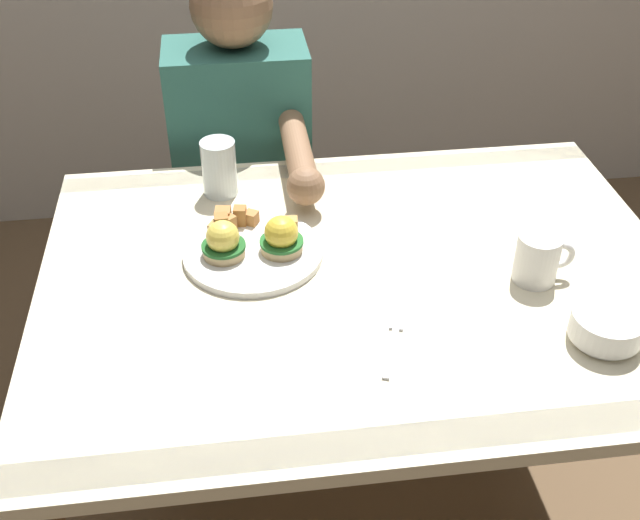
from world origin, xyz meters
TOP-DOWN VIEW (x-y plane):
  - ground_plane at (0.00, 0.00)m, footprint 6.00×6.00m
  - dining_table at (0.00, 0.00)m, footprint 1.20×0.90m
  - eggs_benedict_plate at (-0.20, 0.09)m, footprint 0.27×0.27m
  - fruit_bowl at (0.37, -0.23)m, footprint 0.12×0.12m
  - coffee_mug at (0.31, -0.06)m, footprint 0.11×0.08m
  - fork at (0.02, -0.19)m, footprint 0.07×0.15m
  - water_glass_near at (-0.25, 0.33)m, footprint 0.07×0.07m
  - diner_person at (-0.19, 0.60)m, footprint 0.34×0.54m

SIDE VIEW (x-z plane):
  - ground_plane at x=0.00m, z-range 0.00..0.00m
  - dining_table at x=0.00m, z-range 0.26..1.00m
  - diner_person at x=-0.19m, z-range 0.08..1.22m
  - fork at x=0.02m, z-range 0.74..0.74m
  - eggs_benedict_plate at x=-0.20m, z-range 0.72..0.81m
  - fruit_bowl at x=0.37m, z-range 0.74..0.80m
  - coffee_mug at x=0.31m, z-range 0.74..0.84m
  - water_glass_near at x=-0.25m, z-range 0.73..0.85m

